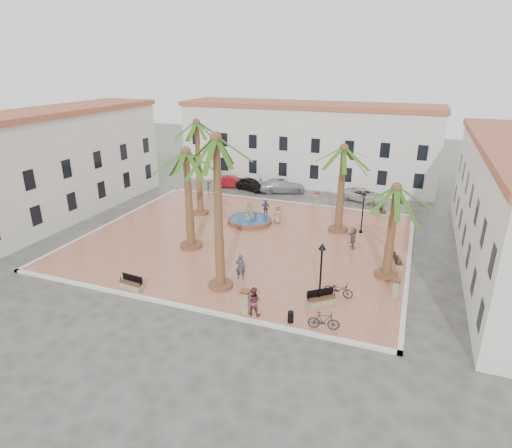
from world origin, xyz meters
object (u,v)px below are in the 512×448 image
object	(u,v)px
palm_sw	(187,164)
palm_s	(216,154)
bicycle_a	(339,289)
car_silver	(282,186)
bench_e	(397,262)
cyclist_b	(253,301)
lamppost_s	(321,263)
bollard_e	(396,289)
palm_ne	(343,159)
car_red	(232,182)
car_white	(364,195)
cyclist_a	(240,267)
bench_s	(131,285)
bench_se	(321,301)
car_black	(251,184)
bollard_n	(317,199)
bicycle_b	(324,321)
bench_ne	(382,212)
palm_e	(395,200)
fountain	(250,220)
lamppost_e	(363,205)
pedestrian_fountain_b	(265,208)
litter_bin	(291,317)
pedestrian_east	(353,238)
pedestrian_fountain_a	(277,214)
pedestrian_north	(209,187)
palm_nw	(197,132)

from	to	relation	value
palm_sw	palm_s	size ratio (longest dim) A/B	0.80
bicycle_a	car_silver	xyz separation A→B (m)	(-10.37, 21.12, 0.12)
bench_e	bicycle_a	distance (m)	6.66
bicycle_a	cyclist_b	bearing A→B (deg)	136.18
lamppost_s	bollard_e	world-z (taller)	lamppost_s
palm_ne	car_red	world-z (taller)	palm_ne
car_white	cyclist_a	bearing A→B (deg)	-176.92
bench_s	car_red	world-z (taller)	car_red
bench_se	car_black	distance (m)	25.72
palm_sw	bollard_n	distance (m)	16.25
car_white	lamppost_s	bearing A→B (deg)	-161.83
palm_ne	bicycle_a	bearing A→B (deg)	-79.51
bicycle_a	bollard_n	bearing A→B (deg)	21.87
bench_s	bicycle_b	xyz separation A→B (m)	(12.67, -0.02, 0.27)
bench_se	car_white	xyz separation A→B (m)	(-0.38, 22.48, 0.23)
palm_ne	bench_ne	distance (m)	8.77
bicycle_b	palm_e	bearing A→B (deg)	-28.84
bench_se	bench_ne	size ratio (longest dim) A/B	0.87
fountain	bicycle_a	world-z (taller)	fountain
bench_e	car_black	size ratio (longest dim) A/B	0.44
lamppost_e	pedestrian_fountain_b	size ratio (longest dim) A/B	2.27
lamppost_s	bicycle_a	size ratio (longest dim) A/B	2.19
litter_bin	cyclist_b	size ratio (longest dim) A/B	0.38
palm_e	lamppost_s	distance (m)	6.85
palm_ne	palm_e	bearing A→B (deg)	-57.49
lamppost_e	car_red	size ratio (longest dim) A/B	0.94
palm_s	pedestrian_east	distance (m)	14.13
pedestrian_east	palm_s	bearing A→B (deg)	-59.23
cyclist_b	fountain	bearing A→B (deg)	-69.20
car_silver	pedestrian_fountain_a	bearing A→B (deg)	173.50
bicycle_b	car_red	world-z (taller)	car_red
lamppost_e	palm_e	bearing A→B (deg)	-70.06
pedestrian_fountain_b	bollard_e	bearing A→B (deg)	-44.06
palm_sw	car_silver	distance (m)	18.69
palm_s	pedestrian_east	world-z (taller)	palm_s
palm_s	pedestrian_fountain_b	bearing A→B (deg)	97.37
lamppost_e	pedestrian_east	xyz separation A→B (m)	(-0.20, -3.57, -1.65)
bench_se	lamppost_e	size ratio (longest dim) A/B	0.48
bollard_n	bicycle_a	xyz separation A→B (m)	(5.38, -16.99, -0.32)
cyclist_a	pedestrian_north	xyz separation A→B (m)	(-10.91, 17.04, -0.10)
palm_sw	palm_nw	bearing A→B (deg)	112.29
bollard_e	car_black	size ratio (longest dim) A/B	0.31
fountain	car_silver	xyz separation A→B (m)	(-0.36, 10.85, 0.32)
pedestrian_north	lamppost_e	bearing A→B (deg)	-127.78
bench_s	lamppost_s	size ratio (longest dim) A/B	0.44
bollard_n	pedestrian_fountain_a	distance (m)	6.33
pedestrian_fountain_a	car_black	world-z (taller)	pedestrian_fountain_a
bench_se	cyclist_a	xyz separation A→B (m)	(-5.85, 1.32, 0.65)
palm_ne	lamppost_e	distance (m)	4.30
bench_e	pedestrian_fountain_a	size ratio (longest dim) A/B	1.07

